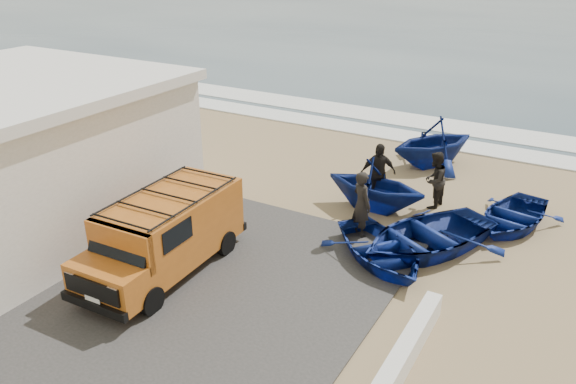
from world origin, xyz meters
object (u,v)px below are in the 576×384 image
at_px(boat_far_left, 433,142).
at_px(boat_near_left, 380,250).
at_px(boat_mid_left, 375,185).
at_px(boat_near_right, 427,236).
at_px(fisherman_middle, 434,180).
at_px(fisherman_back, 378,173).
at_px(fisherman_front, 361,204).
at_px(van, 166,232).
at_px(boat_mid_right, 513,216).

bearing_deg(boat_far_left, boat_near_left, -50.02).
bearing_deg(boat_mid_left, boat_near_left, -152.78).
height_order(boat_near_right, fisherman_middle, fisherman_middle).
height_order(boat_far_left, fisherman_back, fisherman_back).
height_order(boat_near_left, boat_far_left, boat_far_left).
height_order(boat_near_left, fisherman_front, fisherman_front).
bearing_deg(boat_far_left, van, -75.75).
xyz_separation_m(van, boat_mid_right, (7.31, 7.04, -0.77)).
height_order(boat_near_left, boat_near_right, boat_near_right).
relative_size(van, fisherman_middle, 2.64).
bearing_deg(fisherman_front, van, 84.41).
bearing_deg(boat_mid_left, boat_near_right, -125.21).
height_order(boat_near_right, boat_mid_left, boat_mid_left).
distance_m(boat_near_left, fisherman_front, 1.63).
distance_m(boat_near_right, fisherman_front, 2.00).
bearing_deg(boat_near_right, fisherman_back, 165.73).
distance_m(van, boat_near_right, 7.05).
bearing_deg(fisherman_front, boat_mid_right, -108.20).
distance_m(boat_mid_right, fisherman_back, 4.26).
xyz_separation_m(boat_near_left, boat_far_left, (-0.91, 7.68, 0.59)).
height_order(boat_mid_left, boat_mid_right, boat_mid_left).
relative_size(van, boat_near_left, 1.40).
bearing_deg(boat_near_right, boat_near_left, -96.14).
bearing_deg(boat_far_left, boat_mid_left, -62.16).
xyz_separation_m(boat_mid_left, fisherman_front, (0.31, -1.87, 0.15)).
bearing_deg(van, boat_near_right, 36.58).
bearing_deg(boat_near_right, boat_mid_right, 85.50).
bearing_deg(boat_far_left, fisherman_middle, -39.69).
bearing_deg(boat_far_left, fisherman_back, -64.87).
distance_m(boat_near_left, boat_near_right, 1.51).
xyz_separation_m(fisherman_front, fisherman_back, (-0.46, 2.42, 0.01)).
bearing_deg(fisherman_middle, fisherman_back, -63.92).
height_order(boat_mid_right, fisherman_middle, fisherman_middle).
height_order(boat_mid_left, fisherman_back, fisherman_back).
height_order(van, boat_near_left, van).
relative_size(boat_near_right, boat_far_left, 1.20).
distance_m(boat_mid_left, fisherman_back, 0.60).
bearing_deg(boat_near_left, fisherman_middle, 37.71).
bearing_deg(fisherman_front, fisherman_back, -44.45).
distance_m(boat_near_left, boat_far_left, 7.75).
bearing_deg(van, boat_mid_right, 42.10).
height_order(van, fisherman_middle, van).
bearing_deg(boat_near_right, boat_mid_left, 171.81).
height_order(boat_mid_right, fisherman_back, fisherman_back).
xyz_separation_m(boat_near_left, fisherman_back, (-1.50, 3.51, 0.65)).
bearing_deg(fisherman_front, boat_near_right, -141.17).
relative_size(van, boat_near_right, 1.13).
relative_size(boat_mid_left, fisherman_back, 1.61).
distance_m(van, fisherman_back, 7.34).
bearing_deg(boat_mid_right, boat_far_left, 144.43).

